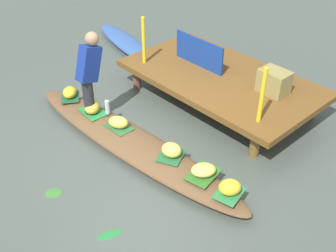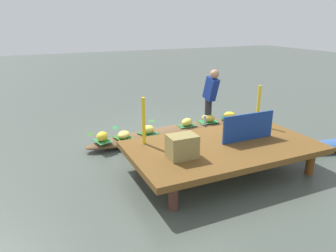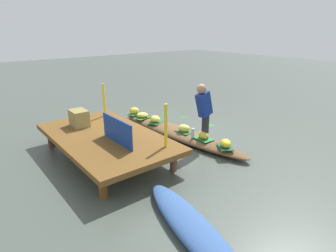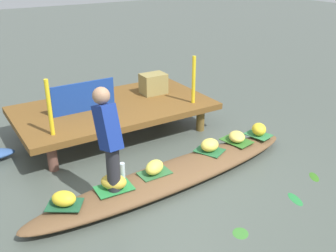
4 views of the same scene
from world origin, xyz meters
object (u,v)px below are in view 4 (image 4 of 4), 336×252
(banana_bunch_3, at_px, (259,129))
(market_banner, at_px, (84,97))
(water_bottle, at_px, (122,171))
(banana_bunch_2, at_px, (154,167))
(banana_bunch_5, at_px, (237,137))
(banana_bunch_0, at_px, (210,145))
(banana_bunch_4, at_px, (64,199))
(produce_crate, at_px, (153,84))
(banana_bunch_1, at_px, (114,182))
(vendor_person, at_px, (108,135))
(vendor_boat, at_px, (173,175))

(banana_bunch_3, distance_m, market_banner, 2.80)
(banana_bunch_3, xyz_separation_m, water_bottle, (-2.36, -0.04, 0.01))
(banana_bunch_2, bearing_deg, banana_bunch_5, 5.91)
(banana_bunch_0, xyz_separation_m, banana_bunch_4, (-2.19, -0.18, -0.01))
(produce_crate, bearing_deg, banana_bunch_3, -67.44)
(water_bottle, bearing_deg, banana_bunch_5, 1.69)
(market_banner, bearing_deg, banana_bunch_1, -101.69)
(banana_bunch_3, relative_size, produce_crate, 0.61)
(banana_bunch_1, distance_m, water_bottle, 0.24)
(banana_bunch_1, distance_m, banana_bunch_2, 0.59)
(banana_bunch_0, xyz_separation_m, banana_bunch_5, (0.54, 0.03, -0.02))
(banana_bunch_0, bearing_deg, vendor_person, -175.18)
(banana_bunch_3, bearing_deg, produce_crate, 112.56)
(banana_bunch_0, xyz_separation_m, produce_crate, (0.19, 1.92, 0.36))
(vendor_person, distance_m, market_banner, 1.92)
(water_bottle, height_order, market_banner, market_banner)
(banana_bunch_4, height_order, banana_bunch_5, banana_bunch_4)
(banana_bunch_1, distance_m, market_banner, 1.99)
(water_bottle, bearing_deg, produce_crate, 50.95)
(banana_bunch_1, bearing_deg, produce_crate, 49.86)
(banana_bunch_3, xyz_separation_m, produce_crate, (-0.79, 1.90, 0.36))
(vendor_person, height_order, market_banner, vendor_person)
(market_banner, bearing_deg, vendor_person, -102.29)
(banana_bunch_1, height_order, vendor_person, vendor_person)
(banana_bunch_2, bearing_deg, banana_bunch_0, 7.13)
(banana_bunch_1, xyz_separation_m, produce_crate, (1.76, 2.09, 0.36))
(market_banner, xyz_separation_m, produce_crate, (1.38, 0.18, -0.06))
(banana_bunch_4, bearing_deg, banana_bunch_2, 2.90)
(banana_bunch_1, distance_m, produce_crate, 2.76)
(banana_bunch_2, height_order, banana_bunch_3, banana_bunch_3)
(banana_bunch_3, distance_m, banana_bunch_5, 0.44)
(banana_bunch_2, height_order, banana_bunch_5, banana_bunch_2)
(produce_crate, bearing_deg, water_bottle, -129.05)
(banana_bunch_2, xyz_separation_m, banana_bunch_5, (1.53, 0.16, -0.02))
(banana_bunch_3, bearing_deg, vendor_boat, -174.52)
(banana_bunch_3, distance_m, vendor_person, 2.64)
(vendor_boat, relative_size, banana_bunch_3, 15.29)
(banana_bunch_4, relative_size, market_banner, 0.27)
(banana_bunch_5, height_order, produce_crate, produce_crate)
(vendor_boat, distance_m, banana_bunch_3, 1.71)
(vendor_person, relative_size, produce_crate, 2.83)
(vendor_boat, relative_size, water_bottle, 18.72)
(banana_bunch_2, relative_size, water_bottle, 1.33)
(banana_bunch_0, relative_size, banana_bunch_1, 0.87)
(banana_bunch_1, relative_size, water_bottle, 1.44)
(banana_bunch_4, xyz_separation_m, banana_bunch_5, (2.73, 0.22, -0.01))
(produce_crate, bearing_deg, banana_bunch_2, -119.83)
(banana_bunch_5, bearing_deg, banana_bunch_4, -175.42)
(banana_bunch_4, height_order, produce_crate, produce_crate)
(banana_bunch_3, xyz_separation_m, banana_bunch_5, (-0.43, 0.02, -0.02))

